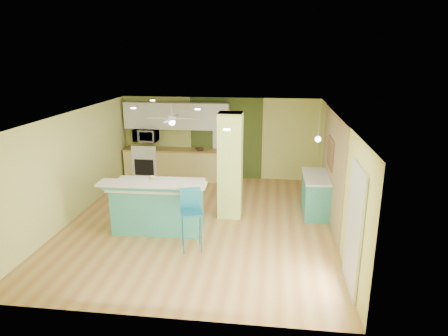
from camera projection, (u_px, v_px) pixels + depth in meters
The scene contains 23 objects.
floor at pixel (200, 222), 9.29m from camera, with size 6.00×7.00×0.01m, color #A76F3A.
ceiling at pixel (198, 115), 8.59m from camera, with size 6.00×7.00×0.01m, color white.
wall_back at pixel (220, 138), 12.28m from camera, with size 6.00×0.01×2.50m, color #CDD170.
wall_front at pixel (153, 242), 5.60m from camera, with size 6.00×0.01×2.50m, color #CDD170.
wall_left at pixel (72, 166), 9.29m from camera, with size 0.01×7.00×2.50m, color #CDD170.
wall_right at pixel (336, 176), 8.58m from camera, with size 0.01×7.00×2.50m, color #CDD170.
wood_panel at pixel (332, 168), 9.16m from camera, with size 0.02×3.40×2.50m, color #8C7650.
olive_accent at pixel (226, 139), 12.24m from camera, with size 2.20×0.02×2.50m, color #425321.
interior_door at pixel (226, 147), 12.28m from camera, with size 0.82×0.05×2.00m, color white.
french_door at pixel (354, 229), 6.45m from camera, with size 0.04×1.08×2.10m, color silver.
column at pixel (230, 166), 9.34m from camera, with size 0.55×0.55×2.50m, color #C9DE67.
kitchen_run at pixel (177, 164), 12.36m from camera, with size 3.25×0.63×0.94m.
stove at pixel (147, 163), 12.47m from camera, with size 0.76×0.66×1.08m.
upper_cabinets at pixel (176, 116), 12.06m from camera, with size 3.20×0.34×0.80m, color white.
microwave at pixel (146, 135), 12.22m from camera, with size 0.70×0.48×0.39m, color silver.
ceiling_fan at pixel (172, 119), 10.74m from camera, with size 1.41×1.41×0.61m.
pendant_lamp at pixel (318, 139), 9.16m from camera, with size 0.14×0.14×0.69m.
wall_decor at pixel (331, 153), 9.27m from camera, with size 0.03×0.90×0.70m, color brown.
peninsula at pixel (158, 205), 8.81m from camera, with size 2.28×1.26×1.21m.
bar_stool at pixel (191, 209), 7.86m from camera, with size 0.51×0.51×1.24m.
side_counter at pixel (315, 194), 9.73m from camera, with size 0.62×1.47×0.95m.
fruit_bowl at pixel (199, 149), 12.06m from camera, with size 0.28×0.28×0.07m, color #3A2617.
canister at pixel (152, 180), 8.65m from camera, with size 0.15×0.15×0.17m, color yellow.
Camera 1 is at (1.61, -8.43, 3.82)m, focal length 32.00 mm.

